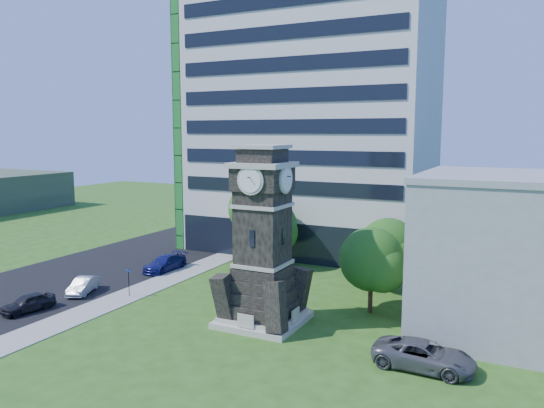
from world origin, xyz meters
The scene contains 16 objects.
ground centered at (0.00, 0.00, 0.00)m, with size 160.00×160.00×0.00m, color #2A5217.
sidewalk centered at (-9.50, 5.00, 0.03)m, with size 3.00×70.00×0.06m, color gray.
street centered at (-18.00, 5.00, 0.01)m, with size 14.00×80.00×0.02m, color black.
clock_tower centered at (3.00, 2.00, 5.28)m, with size 5.40×5.40×12.22m.
office_tall centered at (-3.20, 25.84, 14.22)m, with size 26.20×15.11×28.60m.
office_low centered at (19.97, 8.00, 5.21)m, with size 15.20×12.20×10.40m.
car_street_south centered at (-13.46, -3.66, 0.66)m, with size 1.55×3.85×1.31m, color black.
car_street_mid centered at (-13.25, 1.44, 0.63)m, with size 1.34×3.84×1.26m, color #B8B9C0.
car_street_north centered at (-11.73, 10.17, 0.71)m, with size 2.00×4.92×1.43m, color navy.
car_east_lot centered at (14.31, -0.43, 0.78)m, with size 2.58×5.60×1.56m, color #55555A.
park_bench centered at (4.13, 1.92, 0.49)m, with size 1.80×0.48×0.93m.
street_sign centered at (-9.28, 2.42, 1.41)m, with size 0.54×0.05×2.26m.
tree_nw centered at (-6.54, 18.75, 4.94)m, with size 6.09×5.53×7.91m.
tree_nc centered at (-3.38, 16.18, 3.86)m, with size 5.62×5.11×6.58m.
tree_ne centered at (8.94, 13.06, 3.51)m, with size 5.41×4.92×6.12m.
tree_east centered at (9.13, 7.26, 3.83)m, with size 5.09×4.63×6.31m.
Camera 1 is at (19.20, -29.23, 13.06)m, focal length 35.00 mm.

